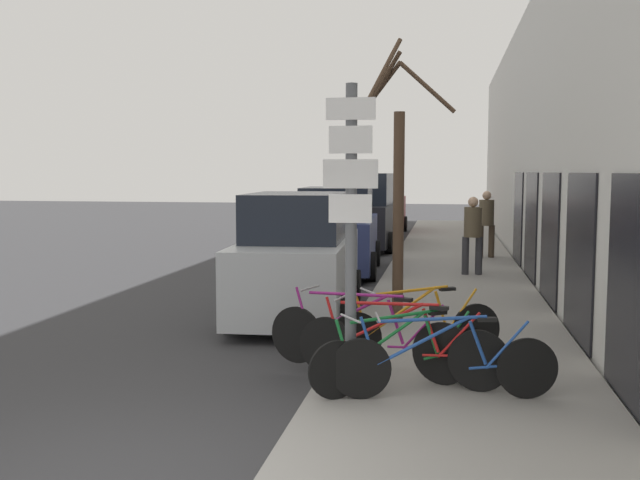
{
  "coord_description": "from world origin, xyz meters",
  "views": [
    {
      "loc": [
        2.42,
        -4.79,
        2.48
      ],
      "look_at": [
        0.79,
        4.28,
        1.6
      ],
      "focal_mm": 40.0,
      "sensor_mm": 36.0,
      "label": 1
    }
  ],
  "objects": [
    {
      "name": "parked_car_2",
      "position": [
        -0.19,
        18.27,
        1.1
      ],
      "size": [
        2.25,
        4.75,
        2.44
      ],
      "rotation": [
        0.0,
        0.0,
        -0.04
      ],
      "color": "black",
      "rests_on": "ground"
    },
    {
      "name": "parked_car_1",
      "position": [
        -0.24,
        12.49,
        0.97
      ],
      "size": [
        2.21,
        4.4,
        2.11
      ],
      "rotation": [
        0.0,
        0.0,
        0.06
      ],
      "color": "navy",
      "rests_on": "ground"
    },
    {
      "name": "parked_car_0",
      "position": [
        -0.08,
        7.08,
        0.97
      ],
      "size": [
        2.14,
        4.58,
        2.13
      ],
      "rotation": [
        0.0,
        0.0,
        0.06
      ],
      "color": "#B2B7BC",
      "rests_on": "ground"
    },
    {
      "name": "bicycle_3",
      "position": [
        1.51,
        3.28,
        0.56
      ],
      "size": [
        2.44,
        0.88,
        0.96
      ],
      "rotation": [
        0.0,
        0.0,
        1.24
      ],
      "color": "black",
      "rests_on": "sidewalk_curb"
    },
    {
      "name": "pedestrian_near",
      "position": [
        2.99,
        11.7,
        1.17
      ],
      "size": [
        0.46,
        0.39,
        1.77
      ],
      "rotation": [
        0.0,
        0.0,
        3.3
      ],
      "color": "#333338",
      "rests_on": "sidewalk_curb"
    },
    {
      "name": "bicycle_0",
      "position": [
        2.41,
        2.49,
        0.53
      ],
      "size": [
        2.32,
        0.58,
        0.88
      ],
      "rotation": [
        0.0,
        0.0,
        1.76
      ],
      "color": "black",
      "rests_on": "sidewalk_curb"
    },
    {
      "name": "bicycle_1",
      "position": [
        2.0,
        2.74,
        0.52
      ],
      "size": [
        1.88,
        1.28,
        0.85
      ],
      "rotation": [
        0.0,
        0.0,
        2.16
      ],
      "color": "black",
      "rests_on": "sidewalk_curb"
    },
    {
      "name": "street_tree",
      "position": [
        1.65,
        6.27,
        2.18
      ],
      "size": [
        1.64,
        1.61,
        4.35
      ],
      "color": "#4C3828",
      "rests_on": "sidewalk_curb"
    },
    {
      "name": "building_facade",
      "position": [
        4.35,
        13.91,
        3.22
      ],
      "size": [
        0.23,
        32.0,
        6.5
      ],
      "color": "silver",
      "rests_on": "ground"
    },
    {
      "name": "signpost",
      "position": [
        1.44,
        2.5,
        1.92
      ],
      "size": [
        0.57,
        0.14,
        3.23
      ],
      "color": "#595B60",
      "rests_on": "sidewalk_curb"
    },
    {
      "name": "sidewalk_curb",
      "position": [
        2.6,
        14.0,
        0.07
      ],
      "size": [
        3.2,
        32.0,
        0.15
      ],
      "color": "gray",
      "rests_on": "ground"
    },
    {
      "name": "pedestrian_far",
      "position": [
        3.47,
        15.08,
        1.2
      ],
      "size": [
        0.47,
        0.4,
        1.82
      ],
      "rotation": [
        0.0,
        0.0,
        3.42
      ],
      "color": "#4C3D2D",
      "rests_on": "sidewalk_curb"
    },
    {
      "name": "bicycle_4",
      "position": [
        2.08,
        3.83,
        0.55
      ],
      "size": [
        2.04,
        1.16,
        0.95
      ],
      "rotation": [
        0.0,
        0.0,
        2.08
      ],
      "color": "black",
      "rests_on": "sidewalk_curb"
    },
    {
      "name": "ground_plane",
      "position": [
        0.0,
        11.2,
        0.0
      ],
      "size": [
        80.0,
        80.0,
        0.0
      ],
      "primitive_type": "plane",
      "color": "#333335"
    },
    {
      "name": "parked_car_3",
      "position": [
        -0.25,
        23.8,
        1.08
      ],
      "size": [
        2.04,
        4.15,
        2.41
      ],
      "rotation": [
        0.0,
        0.0,
        0.0
      ],
      "color": "maroon",
      "rests_on": "ground"
    },
    {
      "name": "bicycle_2",
      "position": [
        1.92,
        2.99,
        0.54
      ],
      "size": [
        2.37,
        0.65,
        0.92
      ],
      "rotation": [
        0.0,
        0.0,
        1.35
      ],
      "color": "black",
      "rests_on": "sidewalk_curb"
    }
  ]
}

